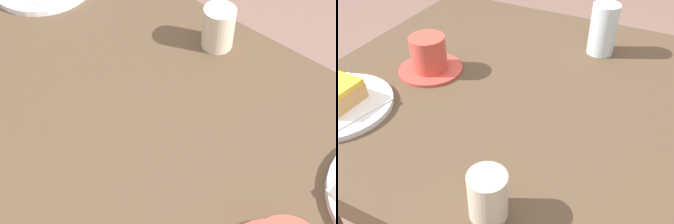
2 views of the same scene
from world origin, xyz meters
TOP-DOWN VIEW (x-y plane):
  - table at (0.00, 0.00)m, footprint 1.16×0.83m
  - sugar_jar at (-0.03, -0.33)m, footprint 0.06×0.06m

SIDE VIEW (x-z plane):
  - table at x=0.00m, z-range 0.29..1.01m
  - sugar_jar at x=-0.03m, z-range 0.72..0.80m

